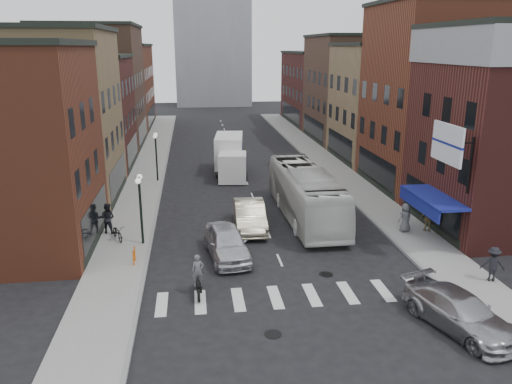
# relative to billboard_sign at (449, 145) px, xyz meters

# --- Properties ---
(ground) EXTENTS (160.00, 160.00, 0.00)m
(ground) POSITION_rel_billboard_sign_xyz_m (-8.59, -0.50, -6.13)
(ground) COLOR black
(ground) RESTS_ON ground
(sidewalk_left) EXTENTS (3.00, 74.00, 0.15)m
(sidewalk_left) POSITION_rel_billboard_sign_xyz_m (-17.09, 21.50, -6.06)
(sidewalk_left) COLOR gray
(sidewalk_left) RESTS_ON ground
(sidewalk_right) EXTENTS (3.00, 74.00, 0.15)m
(sidewalk_right) POSITION_rel_billboard_sign_xyz_m (-0.09, 21.50, -6.06)
(sidewalk_right) COLOR gray
(sidewalk_right) RESTS_ON ground
(curb_left) EXTENTS (0.20, 74.00, 0.16)m
(curb_left) POSITION_rel_billboard_sign_xyz_m (-15.59, 21.50, -6.13)
(curb_left) COLOR gray
(curb_left) RESTS_ON ground
(curb_right) EXTENTS (0.20, 74.00, 0.16)m
(curb_right) POSITION_rel_billboard_sign_xyz_m (-1.59, 21.50, -6.13)
(curb_right) COLOR gray
(curb_right) RESTS_ON ground
(crosswalk_stripes) EXTENTS (12.00, 2.20, 0.01)m
(crosswalk_stripes) POSITION_rel_billboard_sign_xyz_m (-8.59, -3.50, -6.13)
(crosswalk_stripes) COLOR silver
(crosswalk_stripes) RESTS_ON ground
(bldg_left_mid_a) EXTENTS (10.30, 10.20, 12.30)m
(bldg_left_mid_a) POSITION_rel_billboard_sign_xyz_m (-23.58, 13.50, 0.02)
(bldg_left_mid_a) COLOR #997E54
(bldg_left_mid_a) RESTS_ON ground
(bldg_left_mid_b) EXTENTS (10.30, 10.20, 10.30)m
(bldg_left_mid_b) POSITION_rel_billboard_sign_xyz_m (-23.58, 23.50, -0.98)
(bldg_left_mid_b) COLOR #4D1E1B
(bldg_left_mid_b) RESTS_ON ground
(bldg_left_far_a) EXTENTS (10.30, 12.20, 13.30)m
(bldg_left_far_a) POSITION_rel_billboard_sign_xyz_m (-23.58, 34.50, 0.52)
(bldg_left_far_a) COLOR brown
(bldg_left_far_a) RESTS_ON ground
(bldg_left_far_b) EXTENTS (10.30, 16.20, 11.30)m
(bldg_left_far_b) POSITION_rel_billboard_sign_xyz_m (-23.58, 48.50, -0.48)
(bldg_left_far_b) COLOR brown
(bldg_left_far_b) RESTS_ON ground
(bldg_right_mid_a) EXTENTS (10.30, 10.20, 14.30)m
(bldg_right_mid_a) POSITION_rel_billboard_sign_xyz_m (6.41, 13.50, 1.02)
(bldg_right_mid_a) COLOR brown
(bldg_right_mid_a) RESTS_ON ground
(bldg_right_mid_b) EXTENTS (10.30, 10.20, 11.30)m
(bldg_right_mid_b) POSITION_rel_billboard_sign_xyz_m (6.41, 23.50, -0.48)
(bldg_right_mid_b) COLOR #997E54
(bldg_right_mid_b) RESTS_ON ground
(bldg_right_far_a) EXTENTS (10.30, 12.20, 12.30)m
(bldg_right_far_a) POSITION_rel_billboard_sign_xyz_m (6.41, 34.50, 0.02)
(bldg_right_far_a) COLOR brown
(bldg_right_far_a) RESTS_ON ground
(bldg_right_far_b) EXTENTS (10.30, 16.20, 10.30)m
(bldg_right_far_b) POSITION_rel_billboard_sign_xyz_m (6.41, 48.50, -0.98)
(bldg_right_far_b) COLOR #4D1E1B
(bldg_right_far_b) RESTS_ON ground
(awning_blue) EXTENTS (1.80, 5.00, 0.78)m
(awning_blue) POSITION_rel_billboard_sign_xyz_m (0.34, 2.00, -3.50)
(awning_blue) COLOR navy
(awning_blue) RESTS_ON ground
(billboard_sign) EXTENTS (1.52, 3.00, 3.70)m
(billboard_sign) POSITION_rel_billboard_sign_xyz_m (0.00, 0.00, 0.00)
(billboard_sign) COLOR black
(billboard_sign) RESTS_ON ground
(streetlamp_near) EXTENTS (0.32, 1.22, 4.11)m
(streetlamp_near) POSITION_rel_billboard_sign_xyz_m (-15.99, 3.50, -3.22)
(streetlamp_near) COLOR black
(streetlamp_near) RESTS_ON ground
(streetlamp_far) EXTENTS (0.32, 1.22, 4.11)m
(streetlamp_far) POSITION_rel_billboard_sign_xyz_m (-15.99, 17.50, -3.22)
(streetlamp_far) COLOR black
(streetlamp_far) RESTS_ON ground
(bike_rack) EXTENTS (0.08, 0.68, 0.80)m
(bike_rack) POSITION_rel_billboard_sign_xyz_m (-16.19, 0.80, -5.58)
(bike_rack) COLOR #D8590C
(bike_rack) RESTS_ON sidewalk_left
(box_truck) EXTENTS (2.90, 7.92, 3.36)m
(box_truck) POSITION_rel_billboard_sign_xyz_m (-9.75, 19.23, -4.47)
(box_truck) COLOR white
(box_truck) RESTS_ON ground
(motorcycle_rider) EXTENTS (0.57, 1.95, 1.99)m
(motorcycle_rider) POSITION_rel_billboard_sign_xyz_m (-12.94, -2.85, -5.20)
(motorcycle_rider) COLOR black
(motorcycle_rider) RESTS_ON ground
(transit_bus) EXTENTS (2.99, 12.06, 3.35)m
(transit_bus) POSITION_rel_billboard_sign_xyz_m (-5.74, 7.12, -4.46)
(transit_bus) COLOR silver
(transit_bus) RESTS_ON ground
(sedan_left_near) EXTENTS (2.63, 5.21, 1.70)m
(sedan_left_near) POSITION_rel_billboard_sign_xyz_m (-11.35, 1.24, -5.28)
(sedan_left_near) COLOR silver
(sedan_left_near) RESTS_ON ground
(sedan_left_far) EXTENTS (2.01, 5.29, 1.72)m
(sedan_left_far) POSITION_rel_billboard_sign_xyz_m (-9.62, 5.50, -5.27)
(sedan_left_far) COLOR beige
(sedan_left_far) RESTS_ON ground
(curb_car) EXTENTS (3.59, 5.54, 1.49)m
(curb_car) POSITION_rel_billboard_sign_xyz_m (-2.60, -7.01, -5.39)
(curb_car) COLOR #A4A4A8
(curb_car) RESTS_ON ground
(parked_bicycle) EXTENTS (1.22, 1.76, 0.87)m
(parked_bicycle) POSITION_rel_billboard_sign_xyz_m (-17.49, 4.28, -5.55)
(parked_bicycle) COLOR black
(parked_bicycle) RESTS_ON sidewalk_left
(ped_left_solo) EXTENTS (1.01, 0.75, 1.86)m
(ped_left_solo) POSITION_rel_billboard_sign_xyz_m (-18.19, 5.48, -5.05)
(ped_left_solo) COLOR black
(ped_left_solo) RESTS_ON sidewalk_left
(ped_right_a) EXTENTS (1.23, 0.89, 1.71)m
(ped_right_a) POSITION_rel_billboard_sign_xyz_m (1.01, -3.45, -5.13)
(ped_right_a) COLOR black
(ped_right_a) RESTS_ON sidewalk_right
(ped_right_b) EXTENTS (1.04, 0.68, 1.64)m
(ped_right_b) POSITION_rel_billboard_sign_xyz_m (1.01, 3.29, -5.16)
(ped_right_b) COLOR olive
(ped_right_b) RESTS_ON sidewalk_right
(ped_right_c) EXTENTS (0.98, 0.77, 1.77)m
(ped_right_c) POSITION_rel_billboard_sign_xyz_m (-0.39, 3.41, -5.10)
(ped_right_c) COLOR #525459
(ped_right_c) RESTS_ON sidewalk_right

